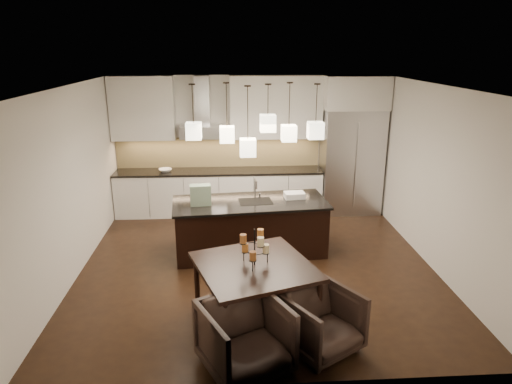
{
  "coord_description": "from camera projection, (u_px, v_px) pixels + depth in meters",
  "views": [
    {
      "loc": [
        -0.43,
        -6.63,
        3.33
      ],
      "look_at": [
        0.0,
        0.2,
        1.15
      ],
      "focal_mm": 32.0,
      "sensor_mm": 36.0,
      "label": 1
    }
  ],
  "objects": [
    {
      "name": "candle_d",
      "position": [
        260.0,
        233.0,
        5.58
      ],
      "size": [
        0.1,
        0.1,
        0.11
      ],
      "primitive_type": "cylinder",
      "rotation": [
        0.0,
        0.0,
        0.33
      ],
      "color": "orange",
      "rests_on": "candelabra"
    },
    {
      "name": "hood_chimney",
      "position": [
        202.0,
        100.0,
        9.04
      ],
      "size": [
        0.3,
        0.28,
        0.96
      ],
      "primitive_type": "cube",
      "color": "#B7B7BA",
      "rests_on": "hood_canopy"
    },
    {
      "name": "pendant_f",
      "position": [
        248.0,
        147.0,
        6.9
      ],
      "size": [
        0.24,
        0.24,
        0.26
      ],
      "primitive_type": "cube",
      "color": "beige",
      "rests_on": "ceiling"
    },
    {
      "name": "upper_cab_left",
      "position": [
        142.0,
        108.0,
        9.0
      ],
      "size": [
        1.25,
        0.35,
        1.25
      ],
      "primitive_type": "cube",
      "color": "silver",
      "rests_on": "wall_back"
    },
    {
      "name": "island_top",
      "position": [
        250.0,
        203.0,
        7.52
      ],
      "size": [
        2.61,
        1.28,
        0.04
      ],
      "primitive_type": "cube",
      "rotation": [
        0.0,
        0.0,
        0.09
      ],
      "color": "black",
      "rests_on": "island_body"
    },
    {
      "name": "fridge_panel",
      "position": [
        355.0,
        92.0,
        8.97
      ],
      "size": [
        1.26,
        0.72,
        0.65
      ],
      "primitive_type": "cube",
      "color": "silver",
      "rests_on": "refrigerator"
    },
    {
      "name": "faucet",
      "position": [
        255.0,
        189.0,
        7.56
      ],
      "size": [
        0.12,
        0.24,
        0.37
      ],
      "primitive_type": null,
      "rotation": [
        0.0,
        0.0,
        0.09
      ],
      "color": "silver",
      "rests_on": "island_top"
    },
    {
      "name": "upper_cab_right",
      "position": [
        276.0,
        107.0,
        9.15
      ],
      "size": [
        1.85,
        0.35,
        1.25
      ],
      "primitive_type": "cube",
      "color": "silver",
      "rests_on": "wall_back"
    },
    {
      "name": "lower_cabinets",
      "position": [
        219.0,
        193.0,
        9.48
      ],
      "size": [
        4.21,
        0.62,
        0.88
      ],
      "primitive_type": "cube",
      "color": "silver",
      "rests_on": "floor"
    },
    {
      "name": "candle_b",
      "position": [
        245.0,
        247.0,
        5.59
      ],
      "size": [
        0.1,
        0.1,
        0.11
      ],
      "primitive_type": "cylinder",
      "rotation": [
        0.0,
        0.0,
        0.33
      ],
      "color": "orange",
      "rests_on": "candelabra"
    },
    {
      "name": "candle_c",
      "position": [
        253.0,
        256.0,
        5.36
      ],
      "size": [
        0.1,
        0.1,
        0.11
      ],
      "primitive_type": "cylinder",
      "rotation": [
        0.0,
        0.0,
        0.33
      ],
      "color": "#9E5C2B",
      "rests_on": "candelabra"
    },
    {
      "name": "pendant_a",
      "position": [
        194.0,
        131.0,
        7.12
      ],
      "size": [
        0.24,
        0.24,
        0.26
      ],
      "primitive_type": "cube",
      "color": "beige",
      "rests_on": "ceiling"
    },
    {
      "name": "food_container",
      "position": [
        294.0,
        195.0,
        7.67
      ],
      "size": [
        0.35,
        0.26,
        0.1
      ],
      "primitive_type": "cube",
      "rotation": [
        0.0,
        0.0,
        0.09
      ],
      "color": "silver",
      "rests_on": "island_top"
    },
    {
      "name": "refrigerator",
      "position": [
        351.0,
        162.0,
        9.4
      ],
      "size": [
        1.2,
        0.72,
        2.15
      ],
      "primitive_type": "cube",
      "color": "#B7B7BA",
      "rests_on": "floor"
    },
    {
      "name": "wall_back",
      "position": [
        248.0,
        144.0,
        9.54
      ],
      "size": [
        5.5,
        0.02,
        2.8
      ],
      "primitive_type": "cube",
      "color": "silver",
      "rests_on": "ground"
    },
    {
      "name": "fruit_bowl",
      "position": [
        165.0,
        170.0,
        9.21
      ],
      "size": [
        0.32,
        0.32,
        0.06
      ],
      "primitive_type": "imported",
      "rotation": [
        0.0,
        0.0,
        0.26
      ],
      "color": "silver",
      "rests_on": "countertop"
    },
    {
      "name": "wall_front",
      "position": [
        276.0,
        262.0,
        4.29
      ],
      "size": [
        5.5,
        0.02,
        2.8
      ],
      "primitive_type": "cube",
      "color": "silver",
      "rests_on": "ground"
    },
    {
      "name": "pendant_d",
      "position": [
        289.0,
        133.0,
        7.46
      ],
      "size": [
        0.24,
        0.24,
        0.26
      ],
      "primitive_type": "cube",
      "color": "beige",
      "rests_on": "ceiling"
    },
    {
      "name": "pendant_c",
      "position": [
        268.0,
        123.0,
        7.09
      ],
      "size": [
        0.24,
        0.24,
        0.26
      ],
      "primitive_type": "cube",
      "color": "beige",
      "rests_on": "ceiling"
    },
    {
      "name": "candle_e",
      "position": [
        243.0,
        239.0,
        5.42
      ],
      "size": [
        0.1,
        0.1,
        0.11
      ],
      "primitive_type": "cylinder",
      "rotation": [
        0.0,
        0.0,
        0.33
      ],
      "color": "#9E5C2B",
      "rests_on": "candelabra"
    },
    {
      "name": "ceiling",
      "position": [
        257.0,
        85.0,
        6.48
      ],
      "size": [
        5.5,
        5.5,
        0.02
      ],
      "primitive_type": "cube",
      "color": "white",
      "rests_on": "wall_back"
    },
    {
      "name": "wall_left",
      "position": [
        71.0,
        184.0,
        6.75
      ],
      "size": [
        0.02,
        5.5,
        2.8
      ],
      "primitive_type": "cube",
      "color": "silver",
      "rests_on": "ground"
    },
    {
      "name": "hood_canopy",
      "position": [
        203.0,
        131.0,
        9.12
      ],
      "size": [
        0.9,
        0.52,
        0.24
      ],
      "primitive_type": "cube",
      "color": "#B7B7BA",
      "rests_on": "wall_back"
    },
    {
      "name": "candle_f",
      "position": [
        261.0,
        242.0,
        5.34
      ],
      "size": [
        0.1,
        0.1,
        0.11
      ],
      "primitive_type": "cylinder",
      "rotation": [
        0.0,
        0.0,
        0.33
      ],
      "color": "#F9E3A7",
      "rests_on": "candelabra"
    },
    {
      "name": "pendant_e",
      "position": [
        315.0,
        130.0,
        7.18
      ],
      "size": [
        0.24,
        0.24,
        0.26
      ],
      "primitive_type": "cube",
      "color": "beige",
      "rests_on": "ceiling"
    },
    {
      "name": "armchair_left",
      "position": [
        245.0,
        338.0,
        4.82
      ],
      "size": [
        1.13,
        1.14,
        0.78
      ],
      "primitive_type": "imported",
      "rotation": [
        0.0,
        0.0,
        0.46
      ],
      "color": "black",
      "rests_on": "floor"
    },
    {
      "name": "pendant_b",
      "position": [
        227.0,
        134.0,
        7.45
      ],
      "size": [
        0.24,
        0.24,
        0.26
      ],
      "primitive_type": "cube",
      "color": "beige",
      "rests_on": "ceiling"
    },
    {
      "name": "candle_a",
      "position": [
        266.0,
        249.0,
        5.56
      ],
      "size": [
        0.1,
        0.1,
        0.11
      ],
      "primitive_type": "cylinder",
      "rotation": [
        0.0,
        0.0,
        0.33
      ],
      "color": "#F9E3A7",
      "rests_on": "candelabra"
    },
    {
      "name": "armchair_right",
      "position": [
        321.0,
        322.0,
        5.17
      ],
      "size": [
        1.07,
        1.08,
        0.72
      ],
      "primitive_type": "imported",
      "rotation": [
        0.0,
        0.0,
        0.56
      ],
      "color": "black",
      "rests_on": "floor"
    },
    {
      "name": "island_body",
      "position": [
        250.0,
        228.0,
        7.65
      ],
      "size": [
        2.53,
        1.19,
        0.86
      ],
      "primitive_type": "cube",
      "rotation": [
        0.0,
        0.0,
        0.09
      ],
      "color": "black",
      "rests_on": "floor"
    },
    {
      "name": "dining_table",
      "position": [
        255.0,
        294.0,
        5.68
      ],
      "size": [
        1.68,
        1.68,
        0.8
      ],
      "primitive_type": null,
      "rotation": [
        0.0,
        0.0,
        0.33
      ],
      "color": "black",
      "rests_on": "floor"
    },
    {
      "name": "wall_right",
      "position": [
        434.0,
        177.0,
        7.08
      ],
      "size": [
        0.02,
        5.5,
        2.8
      ],
      "primitive_type": "cube",
      "color": "silver",
      "rests_on": "ground"
    },
    {
      "name": "floor",
      "position": [
        257.0,
        264.0,
        7.34
      ],
      "size": [
        5.5,
        5.5,
        0.02
      ],
      "primitive_type": "cube",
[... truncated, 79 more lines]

